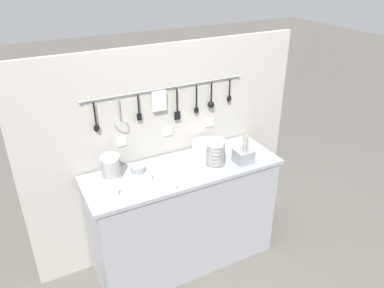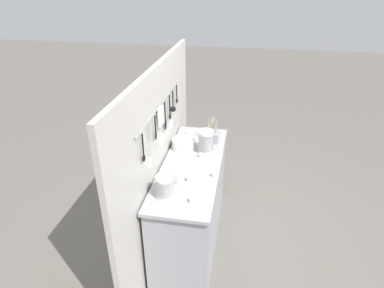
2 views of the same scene
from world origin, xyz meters
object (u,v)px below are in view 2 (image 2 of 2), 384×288
at_px(bowl_stack_short_front, 206,142).
at_px(cup_front_left, 201,155).
at_px(plate_stack, 183,144).
at_px(cup_front_right, 214,175).
at_px(steel_mixing_bowl, 171,180).
at_px(cup_back_left, 189,133).
at_px(cutlery_caddy, 212,137).
at_px(cup_edge_near, 189,179).
at_px(bowl_stack_back_corner, 164,186).
at_px(cup_beside_plates, 192,200).

distance_m(bowl_stack_short_front, cup_front_left, 0.15).
xyz_separation_m(plate_stack, cup_front_right, (-0.46, -0.36, -0.03)).
relative_size(steel_mixing_bowl, cup_front_left, 2.63).
relative_size(bowl_stack_short_front, cup_back_left, 5.66).
distance_m(cutlery_caddy, cup_edge_near, 0.76).
xyz_separation_m(cup_edge_near, cup_front_right, (0.10, -0.20, 0.00)).
bearing_deg(cutlery_caddy, bowl_stack_short_front, 172.32).
relative_size(bowl_stack_back_corner, plate_stack, 0.82).
bearing_deg(bowl_stack_short_front, cutlery_caddy, -7.68).
bearing_deg(plate_stack, cup_back_left, 1.13).
relative_size(bowl_stack_short_front, plate_stack, 1.03).
height_order(bowl_stack_back_corner, steel_mixing_bowl, bowl_stack_back_corner).
height_order(cutlery_caddy, cup_edge_near, cutlery_caddy).
bearing_deg(cutlery_caddy, cup_front_right, -171.61).
distance_m(cup_front_right, cup_front_left, 0.35).
height_order(bowl_stack_short_front, cup_back_left, bowl_stack_short_front).
distance_m(bowl_stack_short_front, cutlery_caddy, 0.25).
xyz_separation_m(bowl_stack_back_corner, plate_stack, (0.80, 0.01, -0.04)).
bearing_deg(bowl_stack_back_corner, plate_stack, 0.70).
relative_size(bowl_stack_short_front, cup_front_right, 5.66).
height_order(bowl_stack_back_corner, plate_stack, bowl_stack_back_corner).
bearing_deg(cup_edge_near, steel_mixing_bowl, 104.07).
height_order(cup_front_right, cup_front_left, same).
bearing_deg(steel_mixing_bowl, cutlery_caddy, -17.62).
height_order(bowl_stack_short_front, steel_mixing_bowl, bowl_stack_short_front).
xyz_separation_m(cutlery_caddy, cup_front_left, (-0.34, 0.06, -0.04)).
bearing_deg(cup_back_left, cup_front_left, -155.77).
xyz_separation_m(cutlery_caddy, cup_back_left, (0.12, 0.27, -0.04)).
bearing_deg(cup_beside_plates, cup_front_right, -18.44).
xyz_separation_m(plate_stack, cup_beside_plates, (-0.84, -0.23, -0.03)).
xyz_separation_m(cup_front_right, cup_front_left, (0.31, 0.16, 0.00)).
distance_m(cup_beside_plates, cup_front_left, 0.69).
height_order(bowl_stack_short_front, cup_front_left, bowl_stack_short_front).
relative_size(bowl_stack_short_front, cup_beside_plates, 5.66).
xyz_separation_m(bowl_stack_short_front, bowl_stack_back_corner, (-0.76, 0.22, -0.02)).
bearing_deg(plate_stack, cup_front_right, -141.77).
distance_m(cup_back_left, cup_front_right, 0.85).
xyz_separation_m(bowl_stack_short_front, steel_mixing_bowl, (-0.55, 0.22, -0.10)).
relative_size(cup_back_left, cup_front_left, 1.00).
bearing_deg(cup_front_right, cup_front_left, 27.48).
xyz_separation_m(bowl_stack_back_corner, steel_mixing_bowl, (0.20, -0.00, -0.07)).
xyz_separation_m(cup_back_left, cup_beside_plates, (-1.15, -0.24, 0.00)).
relative_size(plate_stack, cup_front_left, 5.50).
relative_size(bowl_stack_back_corner, cup_front_left, 4.48).
height_order(bowl_stack_back_corner, cup_front_right, bowl_stack_back_corner).
distance_m(cutlery_caddy, cup_front_left, 0.35).
xyz_separation_m(bowl_stack_short_front, plate_stack, (0.05, 0.23, -0.07)).
relative_size(bowl_stack_back_corner, cup_back_left, 4.48).
bearing_deg(cup_beside_plates, cup_front_left, 2.71).
xyz_separation_m(bowl_stack_back_corner, cup_edge_near, (0.24, -0.15, -0.07)).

